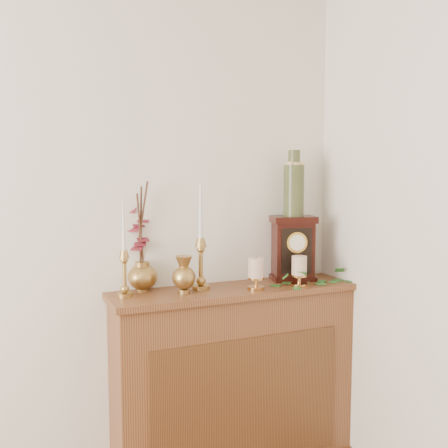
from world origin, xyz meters
name	(u,v)px	position (x,y,z in m)	size (l,w,h in m)	color
console_shelf	(235,384)	(1.40, 2.10, 0.44)	(1.24, 0.34, 0.93)	brown
candlestick_left	(124,266)	(0.86, 2.12, 1.07)	(0.07, 0.07, 0.44)	#B18146
candlestick_center	(201,255)	(1.23, 2.12, 1.10)	(0.09, 0.09, 0.51)	#B18146
bud_vase	(184,275)	(1.13, 2.08, 1.02)	(0.11, 0.11, 0.18)	#B18146
ginger_jar	(139,241)	(0.96, 2.25, 1.16)	(0.21, 0.23, 0.52)	#B18146
pillar_candle_left	(256,272)	(1.48, 2.02, 1.02)	(0.08, 0.08, 0.16)	#BB8041
pillar_candle_right	(299,269)	(1.70, 2.00, 1.01)	(0.08, 0.08, 0.16)	#BB8041
ivy_garland	(313,281)	(1.80, 2.03, 0.94)	(0.38, 0.19, 0.08)	#2C6125
mantel_clock	(293,249)	(1.76, 2.15, 1.09)	(0.26, 0.21, 0.34)	#330F0A
ceramic_vase	(294,187)	(1.76, 2.15, 1.42)	(0.11, 0.11, 0.34)	#1A3526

